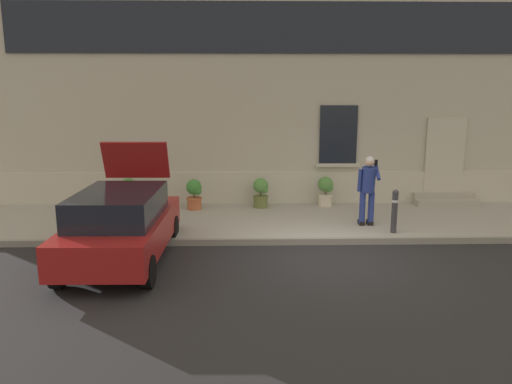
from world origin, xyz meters
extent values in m
plane|color=#232326|center=(0.00, 0.00, 0.00)|extent=(80.00, 80.00, 0.00)
cube|color=#99968E|center=(0.00, 2.80, 0.07)|extent=(24.00, 3.60, 0.15)
cube|color=gray|center=(0.00, 0.94, 0.07)|extent=(24.00, 0.12, 0.15)
cube|color=#B2AD9E|center=(0.00, 5.30, 3.75)|extent=(24.00, 1.40, 7.50)
cube|color=#BCB7A8|center=(0.00, 4.58, 0.55)|extent=(24.00, 0.08, 1.10)
cube|color=black|center=(4.23, 4.57, 1.52)|extent=(1.00, 0.08, 2.10)
cube|color=#BCB7A8|center=(4.23, 4.55, 1.57)|extent=(1.16, 0.06, 2.24)
cube|color=black|center=(1.03, 4.57, 2.20)|extent=(1.10, 0.06, 1.70)
cube|color=#BCB7A8|center=(1.03, 4.54, 1.30)|extent=(1.30, 0.12, 0.10)
cube|color=black|center=(0.00, 4.57, 5.20)|extent=(16.80, 0.06, 1.40)
cube|color=#9E998E|center=(4.23, 4.12, 0.23)|extent=(1.81, 0.32, 0.16)
cube|color=#9E998E|center=(4.23, 4.44, 0.31)|extent=(1.81, 0.32, 0.32)
cube|color=maroon|center=(-4.24, -0.08, 0.62)|extent=(1.81, 4.03, 0.64)
cube|color=black|center=(-4.24, -0.23, 1.22)|extent=(1.58, 2.42, 0.56)
cube|color=black|center=(-4.21, 1.93, 0.40)|extent=(1.66, 0.13, 0.20)
cube|color=yellow|center=(-4.21, 1.93, 0.58)|extent=(0.52, 0.03, 0.12)
cube|color=#B21414|center=(-4.96, 1.94, 0.84)|extent=(0.16, 0.04, 0.18)
cube|color=#B21414|center=(-3.45, 1.92, 0.84)|extent=(0.16, 0.04, 0.18)
cube|color=maroon|center=(-4.22, 1.37, 1.90)|extent=(1.49, 0.39, 0.87)
cylinder|color=black|center=(-5.05, -1.47, 0.30)|extent=(0.21, 0.60, 0.60)
cylinder|color=black|center=(-3.46, -1.49, 0.30)|extent=(0.21, 0.60, 0.60)
cylinder|color=black|center=(-5.01, 1.33, 0.30)|extent=(0.21, 0.60, 0.60)
cylinder|color=black|center=(-3.42, 1.31, 0.30)|extent=(0.21, 0.60, 0.60)
cylinder|color=#333338|center=(1.80, 1.35, 0.62)|extent=(0.14, 0.14, 0.95)
sphere|color=#333338|center=(1.80, 1.35, 1.12)|extent=(0.15, 0.15, 0.15)
cylinder|color=silver|center=(1.80, 1.35, 0.92)|extent=(0.15, 0.15, 0.06)
cylinder|color=navy|center=(1.20, 2.03, 0.60)|extent=(0.15, 0.15, 0.82)
cube|color=black|center=(1.20, 2.09, 0.20)|extent=(0.12, 0.28, 0.10)
cylinder|color=navy|center=(1.42, 2.03, 0.60)|extent=(0.15, 0.15, 0.82)
cube|color=black|center=(1.42, 2.09, 0.20)|extent=(0.12, 0.28, 0.10)
cylinder|color=navy|center=(1.31, 1.99, 1.32)|extent=(0.34, 0.41, 0.66)
sphere|color=tan|center=(1.31, 1.94, 1.76)|extent=(0.22, 0.22, 0.22)
sphere|color=silver|center=(1.31, 1.94, 1.79)|extent=(0.21, 0.21, 0.21)
cylinder|color=navy|center=(1.09, 1.96, 1.31)|extent=(0.09, 0.16, 0.57)
cylinder|color=navy|center=(1.51, 1.96, 1.53)|extent=(0.09, 0.43, 0.40)
cube|color=black|center=(1.46, 1.92, 1.74)|extent=(0.07, 0.02, 0.15)
cylinder|color=#2D2D30|center=(-5.07, 4.08, 0.32)|extent=(0.40, 0.40, 0.34)
cylinder|color=#2D2D30|center=(-5.07, 4.08, 0.46)|extent=(0.44, 0.44, 0.05)
cylinder|color=#47331E|center=(-5.07, 4.08, 0.61)|extent=(0.04, 0.04, 0.24)
sphere|color=#387F33|center=(-5.07, 4.08, 0.79)|extent=(0.44, 0.44, 0.44)
sphere|color=#387F33|center=(-4.97, 4.03, 0.69)|extent=(0.24, 0.24, 0.24)
cylinder|color=#B25B38|center=(-3.17, 3.84, 0.32)|extent=(0.40, 0.40, 0.34)
cylinder|color=#B25B38|center=(-3.17, 3.84, 0.46)|extent=(0.44, 0.44, 0.05)
cylinder|color=#47331E|center=(-3.17, 3.84, 0.61)|extent=(0.04, 0.04, 0.24)
sphere|color=#387F33|center=(-3.17, 3.84, 0.79)|extent=(0.44, 0.44, 0.44)
sphere|color=#387F33|center=(-3.07, 3.79, 0.69)|extent=(0.24, 0.24, 0.24)
cylinder|color=#606B38|center=(-1.27, 4.02, 0.32)|extent=(0.40, 0.40, 0.34)
cylinder|color=#606B38|center=(-1.27, 4.02, 0.46)|extent=(0.44, 0.44, 0.05)
cylinder|color=#47331E|center=(-1.27, 4.02, 0.61)|extent=(0.04, 0.04, 0.24)
sphere|color=#4C843D|center=(-1.27, 4.02, 0.79)|extent=(0.44, 0.44, 0.44)
sphere|color=#4C843D|center=(-1.17, 3.97, 0.69)|extent=(0.24, 0.24, 0.24)
cylinder|color=beige|center=(0.63, 4.18, 0.32)|extent=(0.40, 0.40, 0.34)
cylinder|color=beige|center=(0.63, 4.18, 0.46)|extent=(0.44, 0.44, 0.05)
cylinder|color=#47331E|center=(0.63, 4.18, 0.61)|extent=(0.04, 0.04, 0.24)
sphere|color=#4C843D|center=(0.63, 4.18, 0.79)|extent=(0.44, 0.44, 0.44)
sphere|color=#4C843D|center=(0.73, 4.13, 0.69)|extent=(0.24, 0.24, 0.24)
camera|label=1|loc=(-1.73, -9.75, 3.44)|focal=34.28mm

